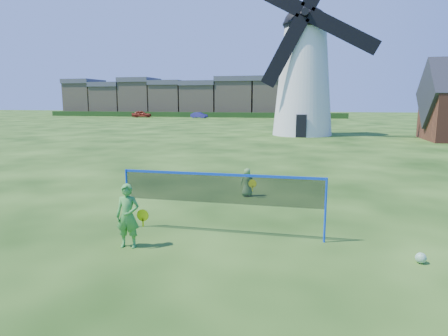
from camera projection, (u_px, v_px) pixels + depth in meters
ground at (212, 227)px, 10.25m from camera, size 220.00×220.00×0.00m
windmill at (304, 72)px, 36.60m from camera, size 12.89×5.63×17.31m
badminton_net at (221, 190)px, 9.48m from camera, size 5.05×0.05×1.55m
player_girl at (128, 216)px, 8.71m from camera, size 0.70×0.41×1.46m
player_boy at (247, 182)px, 13.45m from camera, size 0.63×0.44×0.98m
play_ball at (421, 258)px, 7.94m from camera, size 0.22×0.22×0.22m
terraced_houses at (188, 97)px, 83.94m from camera, size 56.15×8.40×8.18m
hedge at (188, 115)px, 78.36m from camera, size 62.00×0.80×1.00m
car_left at (142, 114)px, 76.42m from camera, size 4.06×2.42×1.30m
car_right at (199, 115)px, 73.83m from camera, size 3.50×2.07×1.09m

